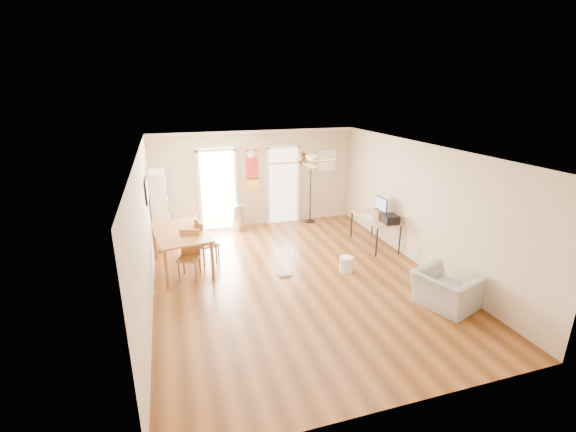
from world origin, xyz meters
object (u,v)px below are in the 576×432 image
object	(u,v)px
wastebasket_a	(346,264)
dining_table	(182,250)
dining_chair_right_b	(207,242)
dining_chair_near	(189,256)
bookshelf	(160,209)
torchiere_lamp	(310,189)
dining_chair_right_a	(207,239)
trash_can	(238,217)
computer_desk	(374,231)
armchair	(446,290)
printer	(390,219)

from	to	relation	value
wastebasket_a	dining_table	bearing A→B (deg)	160.25
dining_chair_right_b	wastebasket_a	bearing A→B (deg)	-132.81
dining_table	dining_chair_near	world-z (taller)	dining_chair_near
bookshelf	torchiere_lamp	xyz separation A→B (m)	(4.02, 0.50, 0.04)
bookshelf	dining_chair_right_a	size ratio (longest dim) A/B	1.78
dining_chair_right_a	torchiere_lamp	world-z (taller)	torchiere_lamp
dining_chair_right_b	dining_chair_near	world-z (taller)	dining_chair_right_b
dining_chair_right_a	dining_chair_near	size ratio (longest dim) A/B	1.07
bookshelf	trash_can	bearing A→B (deg)	21.45
computer_desk	trash_can	bearing A→B (deg)	145.19
dining_chair_right_a	dining_table	bearing A→B (deg)	118.08
bookshelf	computer_desk	size ratio (longest dim) A/B	1.35
dining_chair_right_a	armchair	bearing A→B (deg)	-125.56
torchiere_lamp	armchair	size ratio (longest dim) A/B	1.95
computer_desk	wastebasket_a	size ratio (longest dim) A/B	4.18
dining_table	torchiere_lamp	bearing A→B (deg)	29.32
dining_table	armchair	distance (m)	5.21
bookshelf	dining_table	xyz separation A→B (m)	(0.40, -1.53, -0.49)
dining_chair_right_a	torchiere_lamp	bearing A→B (deg)	-55.03
bookshelf	printer	xyz separation A→B (m)	(5.00, -2.07, -0.09)
dining_chair_right_b	printer	world-z (taller)	dining_chair_right_b
bookshelf	printer	world-z (taller)	bookshelf
dining_chair_right_b	armchair	xyz separation A→B (m)	(3.75, -3.08, -0.17)
torchiere_lamp	dining_table	bearing A→B (deg)	-150.68
printer	armchair	world-z (taller)	printer
wastebasket_a	dining_chair_right_b	bearing A→B (deg)	154.14
dining_chair_near	computer_desk	size ratio (longest dim) A/B	0.71
bookshelf	dining_chair_right_b	xyz separation A→B (m)	(0.95, -1.39, -0.43)
printer	torchiere_lamp	bearing A→B (deg)	115.93
dining_chair_right_b	wastebasket_a	size ratio (longest dim) A/B	3.01
dining_chair_right_a	computer_desk	distance (m)	3.98
printer	wastebasket_a	distance (m)	1.63
dining_chair_right_a	dining_chair_right_b	bearing A→B (deg)	-175.33
computer_desk	armchair	size ratio (longest dim) A/B	1.38
dining_chair_right_a	armchair	distance (m)	4.92
dining_table	printer	bearing A→B (deg)	-6.67
bookshelf	computer_desk	xyz separation A→B (m)	(4.91, -1.58, -0.55)
trash_can	armchair	world-z (taller)	trash_can
dining_chair_right_b	torchiere_lamp	size ratio (longest dim) A/B	0.51
dining_chair_right_b	computer_desk	bearing A→B (deg)	-109.74
dining_chair_near	dining_chair_right_a	bearing A→B (deg)	77.08
bookshelf	dining_chair_near	xyz separation A→B (m)	(0.51, -2.01, -0.44)
dining_chair_right_b	bookshelf	bearing A→B (deg)	17.29
torchiere_lamp	printer	xyz separation A→B (m)	(0.97, -2.57, -0.13)
dining_chair_near	dining_chair_right_b	bearing A→B (deg)	73.23
dining_chair_near	wastebasket_a	xyz separation A→B (m)	(3.13, -0.69, -0.32)
torchiere_lamp	armchair	distance (m)	5.06
trash_can	printer	world-z (taller)	printer
bookshelf	wastebasket_a	distance (m)	4.60
dining_table	torchiere_lamp	xyz separation A→B (m)	(3.63, 2.04, 0.54)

